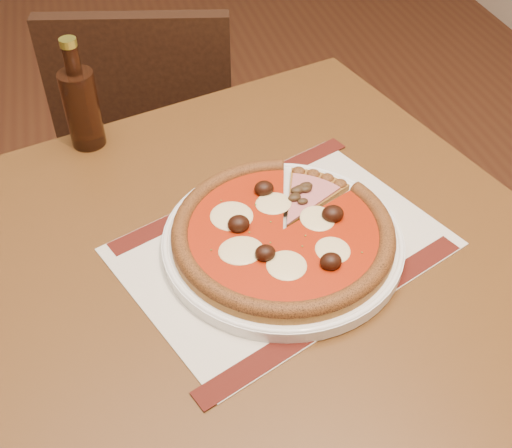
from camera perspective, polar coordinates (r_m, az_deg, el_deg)
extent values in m
cube|color=brown|center=(0.91, 0.33, -3.14)|extent=(0.97, 0.97, 0.04)
cylinder|color=brown|center=(1.37, -20.53, -9.86)|extent=(0.05, 0.05, 0.71)
cylinder|color=brown|center=(1.52, 5.21, 0.03)|extent=(0.05, 0.05, 0.71)
cube|color=black|center=(1.71, -8.62, 7.30)|extent=(0.47, 0.47, 0.04)
cylinder|color=black|center=(1.96, -2.70, 5.33)|extent=(0.03, 0.03, 0.38)
cylinder|color=black|center=(1.99, -12.43, 5.02)|extent=(0.03, 0.03, 0.38)
cylinder|color=black|center=(1.70, -2.73, -1.57)|extent=(0.03, 0.03, 0.38)
cylinder|color=black|center=(1.74, -13.82, -1.78)|extent=(0.03, 0.03, 0.38)
cube|color=black|center=(1.44, -10.10, 10.41)|extent=(0.39, 0.13, 0.41)
cube|color=beige|center=(0.90, 2.37, -2.04)|extent=(0.51, 0.44, 0.00)
cylinder|color=white|center=(0.89, 2.39, -1.58)|extent=(0.33, 0.33, 0.02)
cylinder|color=brown|center=(0.88, 2.41, -0.88)|extent=(0.31, 0.31, 0.01)
torus|color=brown|center=(0.87, 2.42, -0.60)|extent=(0.31, 0.31, 0.02)
cylinder|color=#9E1A07|center=(0.87, 2.43, -0.55)|extent=(0.26, 0.26, 0.00)
ellipsoid|color=beige|center=(0.91, 1.64, 1.77)|extent=(0.05, 0.04, 0.01)
ellipsoid|color=beige|center=(0.89, -2.43, 0.92)|extent=(0.05, 0.04, 0.01)
ellipsoid|color=beige|center=(0.85, -0.25, -1.68)|extent=(0.05, 0.04, 0.01)
ellipsoid|color=beige|center=(0.82, 2.80, -4.20)|extent=(0.05, 0.04, 0.01)
ellipsoid|color=beige|center=(0.86, 5.34, -1.54)|extent=(0.05, 0.04, 0.01)
ellipsoid|color=beige|center=(0.90, 6.99, 1.12)|extent=(0.05, 0.04, 0.01)
ellipsoid|color=black|center=(0.90, 1.19, 2.75)|extent=(0.03, 0.03, 0.02)
ellipsoid|color=black|center=(0.87, -3.48, 0.60)|extent=(0.03, 0.03, 0.02)
ellipsoid|color=black|center=(0.82, 0.73, -2.24)|extent=(0.03, 0.03, 0.02)
ellipsoid|color=black|center=(0.82, 6.81, -2.89)|extent=(0.03, 0.03, 0.02)
ellipsoid|color=black|center=(0.88, 6.09, 1.19)|extent=(0.03, 0.03, 0.02)
ellipsoid|color=#312012|center=(0.91, 4.65, 1.81)|extent=(0.02, 0.01, 0.01)
ellipsoid|color=#312012|center=(0.94, 5.74, 3.21)|extent=(0.02, 0.01, 0.01)
ellipsoid|color=#312012|center=(0.91, 4.25, 1.99)|extent=(0.02, 0.01, 0.01)
ellipsoid|color=#312012|center=(0.94, 5.00, 3.49)|extent=(0.02, 0.01, 0.01)
ellipsoid|color=#312012|center=(0.91, 3.81, 2.13)|extent=(0.02, 0.01, 0.01)
ellipsoid|color=#312012|center=(0.94, 4.21, 3.69)|extent=(0.02, 0.01, 0.01)
ellipsoid|color=#312012|center=(0.92, 3.35, 2.22)|extent=(0.02, 0.01, 0.01)
cylinder|color=#35190D|center=(1.09, -15.17, 9.80)|extent=(0.06, 0.06, 0.13)
cylinder|color=#35190D|center=(1.04, -16.02, 13.63)|extent=(0.02, 0.02, 0.06)
cylinder|color=#9DA035|center=(1.03, -16.38, 15.23)|extent=(0.03, 0.03, 0.01)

